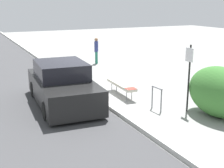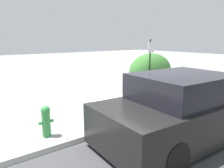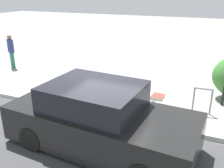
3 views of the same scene
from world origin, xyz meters
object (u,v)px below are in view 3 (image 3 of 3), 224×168
(bench, at_px, (133,93))
(parked_car_near, at_px, (100,120))
(bike_rack, at_px, (203,98))
(pedestrian, at_px, (11,50))
(fire_hydrant, at_px, (59,86))

(bench, xyz_separation_m, parked_car_near, (0.00, -2.43, 0.25))
(bench, distance_m, parked_car_near, 2.45)
(bench, relative_size, bike_rack, 2.47)
(bench, xyz_separation_m, pedestrian, (-6.66, 1.74, 0.40))
(bench, distance_m, fire_hydrant, 2.60)
(bench, bearing_deg, bike_rack, 10.11)
(bench, distance_m, pedestrian, 6.90)
(pedestrian, xyz_separation_m, parked_car_near, (6.66, -4.17, -0.15))
(pedestrian, bearing_deg, bench, 14.97)
(bench, bearing_deg, pedestrian, 167.86)
(bike_rack, relative_size, parked_car_near, 0.18)
(bike_rack, relative_size, fire_hydrant, 1.08)
(parked_car_near, bearing_deg, bench, 93.90)
(bike_rack, bearing_deg, fire_hydrant, -172.02)
(bike_rack, height_order, parked_car_near, parked_car_near)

